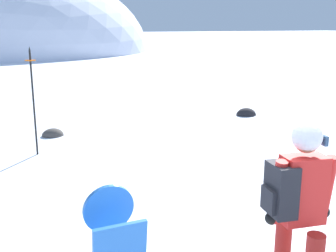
{
  "coord_description": "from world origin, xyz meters",
  "views": [
    {
      "loc": [
        -2.57,
        -2.96,
        2.46
      ],
      "look_at": [
        -0.09,
        2.52,
        1.0
      ],
      "focal_mm": 44.41,
      "sensor_mm": 36.0,
      "label": 1
    }
  ],
  "objects_px": {
    "rock_dark": "(246,115)",
    "rock_small": "(53,136)",
    "snowboarder_main": "(297,214)",
    "piste_marker_near": "(33,94)"
  },
  "relations": [
    {
      "from": "rock_dark",
      "to": "rock_small",
      "type": "relative_size",
      "value": 1.17
    },
    {
      "from": "snowboarder_main",
      "to": "rock_dark",
      "type": "relative_size",
      "value": 3.14
    },
    {
      "from": "rock_dark",
      "to": "rock_small",
      "type": "bearing_deg",
      "value": -179.49
    },
    {
      "from": "piste_marker_near",
      "to": "rock_small",
      "type": "xyz_separation_m",
      "value": [
        0.51,
        1.31,
        -1.19
      ]
    },
    {
      "from": "piste_marker_near",
      "to": "rock_dark",
      "type": "distance_m",
      "value": 6.12
    },
    {
      "from": "snowboarder_main",
      "to": "piste_marker_near",
      "type": "xyz_separation_m",
      "value": [
        -1.44,
        5.66,
        0.27
      ]
    },
    {
      "from": "snowboarder_main",
      "to": "rock_dark",
      "type": "bearing_deg",
      "value": 57.87
    },
    {
      "from": "snowboarder_main",
      "to": "rock_small",
      "type": "height_order",
      "value": "snowboarder_main"
    },
    {
      "from": "rock_small",
      "to": "piste_marker_near",
      "type": "bearing_deg",
      "value": -111.2
    },
    {
      "from": "piste_marker_near",
      "to": "rock_dark",
      "type": "xyz_separation_m",
      "value": [
        5.85,
        1.36,
        -1.19
      ]
    }
  ]
}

